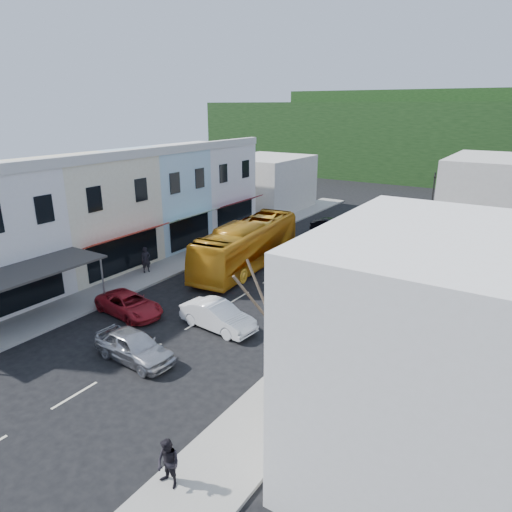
{
  "coord_description": "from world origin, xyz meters",
  "views": [
    {
      "loc": [
        15.04,
        -17.57,
        11.43
      ],
      "look_at": [
        0.0,
        6.0,
        2.2
      ],
      "focal_mm": 32.0,
      "sensor_mm": 36.0,
      "label": 1
    }
  ],
  "objects": [
    {
      "name": "car_black_far",
      "position": [
        -1.35,
        21.42,
        0.7
      ],
      "size": [
        4.61,
        2.39,
        1.4
      ],
      "primitive_type": "imported",
      "rotation": [
        0.0,
        0.0,
        1.71
      ],
      "color": "black",
      "rests_on": "ground"
    },
    {
      "name": "traffic_signal",
      "position": [
        5.8,
        29.31,
        2.64
      ],
      "size": [
        1.15,
        1.37,
        5.28
      ],
      "primitive_type": null,
      "rotation": [
        0.0,
        0.0,
        3.46
      ],
      "color": "black",
      "rests_on": "ground"
    },
    {
      "name": "bus",
      "position": [
        -2.8,
        9.21,
        1.55
      ],
      "size": [
        3.74,
        11.8,
        3.1
      ],
      "primitive_type": "imported",
      "rotation": [
        0.0,
        0.0,
        0.11
      ],
      "color": "orange",
      "rests_on": "ground"
    },
    {
      "name": "car_white",
      "position": [
        1.39,
        0.0,
        0.7
      ],
      "size": [
        4.55,
        2.22,
        1.4
      ],
      "primitive_type": "imported",
      "rotation": [
        0.0,
        0.0,
        1.47
      ],
      "color": "silver",
      "rests_on": "ground"
    },
    {
      "name": "direction_sign",
      "position": [
        6.4,
        -1.91,
        1.81
      ],
      "size": [
        0.27,
        1.64,
        3.61
      ],
      "primitive_type": null,
      "rotation": [
        0.0,
        0.0,
        0.03
      ],
      "color": "#095216",
      "rests_on": "ground"
    },
    {
      "name": "sidewalk_left",
      "position": [
        -7.5,
        10.0,
        0.07
      ],
      "size": [
        3.0,
        52.0,
        0.15
      ],
      "primitive_type": "cube",
      "color": "gray",
      "rests_on": "ground"
    },
    {
      "name": "car_red",
      "position": [
        -3.94,
        -1.33,
        0.7
      ],
      "size": [
        4.8,
        2.47,
        1.4
      ],
      "primitive_type": "imported",
      "rotation": [
        0.0,
        0.0,
        1.44
      ],
      "color": "maroon",
      "rests_on": "ground"
    },
    {
      "name": "pedestrian_left",
      "position": [
        -7.96,
        3.97,
        1.0
      ],
      "size": [
        0.6,
        0.71,
        1.7
      ],
      "primitive_type": "imported",
      "rotation": [
        0.0,
        0.0,
        1.17
      ],
      "color": "black",
      "rests_on": "sidewalk_left"
    },
    {
      "name": "right_building",
      "position": [
        13.5,
        -4.0,
        4.0
      ],
      "size": [
        8.0,
        9.0,
        8.0
      ],
      "primitive_type": "cube",
      "color": "silver",
      "rests_on": "ground"
    },
    {
      "name": "pedestrian_right",
      "position": [
        6.7,
        -9.51,
        1.0
      ],
      "size": [
        0.73,
        0.49,
        1.7
      ],
      "primitive_type": "imported",
      "rotation": [
        0.0,
        0.0,
        -0.07
      ],
      "color": "black",
      "rests_on": "sidewalk_right"
    },
    {
      "name": "ground",
      "position": [
        0.0,
        0.0,
        0.0
      ],
      "size": [
        120.0,
        120.0,
        0.0
      ],
      "primitive_type": "plane",
      "color": "black",
      "rests_on": "ground"
    },
    {
      "name": "distant_block_right",
      "position": [
        11.0,
        30.0,
        3.5
      ],
      "size": [
        8.0,
        12.0,
        7.0
      ],
      "primitive_type": "cube",
      "color": "#B7B2A8",
      "rests_on": "ground"
    },
    {
      "name": "sidewalk_right",
      "position": [
        7.5,
        10.0,
        0.07
      ],
      "size": [
        3.0,
        52.0,
        0.15
      ],
      "primitive_type": "cube",
      "color": "gray",
      "rests_on": "ground"
    },
    {
      "name": "street_tree",
      "position": [
        7.47,
        -4.46,
        3.67
      ],
      "size": [
        2.62,
        2.62,
        7.35
      ],
      "primitive_type": null,
      "rotation": [
        0.0,
        0.0,
        0.07
      ],
      "color": "#352B21",
      "rests_on": "ground"
    },
    {
      "name": "hillside",
      "position": [
        -1.45,
        65.09,
        6.73
      ],
      "size": [
        80.0,
        26.0,
        14.0
      ],
      "color": "black",
      "rests_on": "ground"
    },
    {
      "name": "car_navy_mid",
      "position": [
        1.98,
        19.61,
        0.7
      ],
      "size": [
        4.51,
        2.08,
        1.4
      ],
      "primitive_type": "imported",
      "rotation": [
        0.0,
        0.0,
        1.51
      ],
      "color": "#0F1532",
      "rests_on": "ground"
    },
    {
      "name": "car_black_near",
      "position": [
        1.95,
        14.86,
        0.7
      ],
      "size": [
        4.69,
        2.37,
        1.4
      ],
      "primitive_type": "imported",
      "rotation": [
        0.0,
        0.0,
        1.69
      ],
      "color": "black",
      "rests_on": "ground"
    },
    {
      "name": "distant_block_left",
      "position": [
        -12.0,
        27.0,
        3.0
      ],
      "size": [
        8.0,
        10.0,
        6.0
      ],
      "primitive_type": "cube",
      "color": "#B7B2A8",
      "rests_on": "ground"
    },
    {
      "name": "shopfront_row",
      "position": [
        -12.49,
        5.0,
        4.0
      ],
      "size": [
        8.25,
        30.0,
        8.0
      ],
      "color": "silver",
      "rests_on": "ground"
    },
    {
      "name": "car_navy_far",
      "position": [
        3.63,
        25.46,
        0.7
      ],
      "size": [
        4.59,
        2.09,
        1.4
      ],
      "primitive_type": "imported",
      "rotation": [
        0.0,
        0.0,
        1.52
      ],
      "color": "#0F1532",
      "rests_on": "ground"
    },
    {
      "name": "car_silver",
      "position": [
        0.05,
        -4.7,
        0.7
      ],
      "size": [
        4.5,
        2.05,
        1.4
      ],
      "primitive_type": "imported",
      "rotation": [
        0.0,
        0.0,
        1.51
      ],
      "color": "#B2B2B7",
      "rests_on": "ground"
    }
  ]
}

